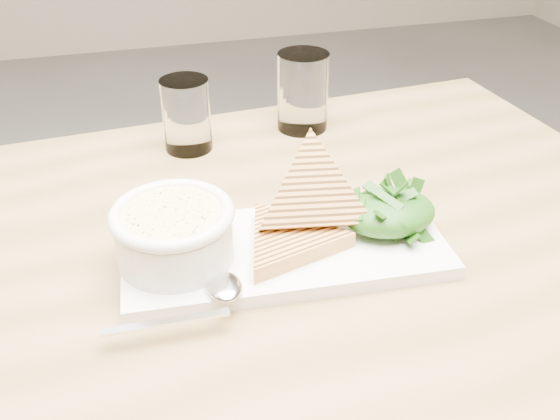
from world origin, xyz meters
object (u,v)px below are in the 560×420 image
object	(u,v)px
glass_near	(186,115)
glass_far	(303,92)
table_top	(251,255)
soup_bowl	(175,239)
platter	(285,250)

from	to	relation	value
glass_near	glass_far	size ratio (longest dim) A/B	0.89
glass_near	table_top	bearing A→B (deg)	-82.64
table_top	glass_far	distance (m)	0.33
table_top	soup_bowl	size ratio (longest dim) A/B	8.66
table_top	platter	xyz separation A→B (m)	(0.03, -0.04, 0.03)
glass_far	platter	bearing A→B (deg)	-110.55
soup_bowl	glass_far	bearing A→B (deg)	52.35
table_top	platter	distance (m)	0.06
soup_bowl	glass_near	xyz separation A→B (m)	(0.06, 0.29, 0.01)
platter	glass_near	distance (m)	0.31
soup_bowl	glass_far	distance (m)	0.40
table_top	soup_bowl	distance (m)	0.11
platter	glass_far	xyz separation A→B (m)	(0.12, 0.32, 0.05)
platter	glass_far	distance (m)	0.35
table_top	glass_near	distance (m)	0.27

